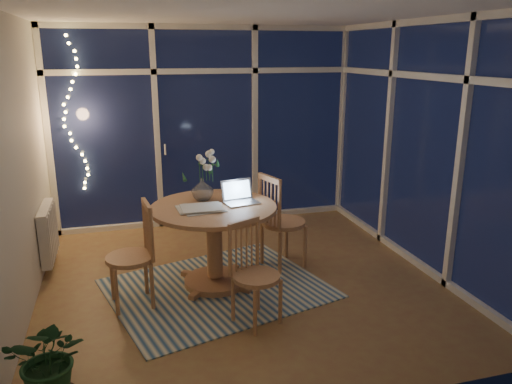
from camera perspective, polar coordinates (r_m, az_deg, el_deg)
The scene contains 25 objects.
floor at distance 5.20m, azimuth -1.38°, elevation -10.12°, with size 4.00×4.00×0.00m, color brown.
ceiling at distance 4.69m, azimuth -1.60°, elevation 19.78°, with size 4.00×4.00×0.00m, color white.
wall_back at distance 6.71m, azimuth -5.72°, elevation 7.39°, with size 4.00×0.04×2.60m, color beige.
wall_front at distance 2.95m, azimuth 8.13°, elevation -3.70°, with size 4.00×0.04×2.60m, color beige.
wall_left at distance 4.72m, azimuth -25.76°, elevation 2.29°, with size 0.04×4.00×2.60m, color beige.
wall_right at distance 5.60m, azimuth 18.83°, elevation 4.95°, with size 0.04×4.00×2.60m, color beige.
window_wall_back at distance 6.67m, azimuth -5.66°, elevation 7.34°, with size 4.00×0.10×2.60m, color white.
window_wall_right at distance 5.58m, azimuth 18.49°, elevation 4.94°, with size 0.10×4.00×2.60m, color white.
radiator at distance 5.81m, azimuth -22.69°, elevation -4.30°, with size 0.10×0.70×0.58m, color silver.
fairy_lights at distance 6.48m, azimuth -20.24°, elevation 8.21°, with size 0.24×0.10×1.85m, color #F2C961, non-canonical shape.
garden_patio at distance 9.96m, azimuth -5.71°, elevation 2.19°, with size 12.00×6.00×0.10m, color black.
garden_fence at distance 10.19m, azimuth -9.16°, elevation 7.89°, with size 11.00×0.08×1.80m, color #3B2615.
neighbour_roof at distance 13.12m, azimuth -9.68°, elevation 15.30°, with size 7.00×3.00×2.20m, color #32343C.
garden_shrubs at distance 8.15m, azimuth -12.85°, elevation 2.49°, with size 0.90×0.90×0.90m, color black.
rug at distance 5.06m, azimuth -4.44°, elevation -10.92°, with size 2.01×1.61×0.01m, color beige.
dining_table at distance 4.97m, azimuth -4.77°, elevation -6.18°, with size 1.22×1.22×0.83m, color #A8784C.
chair_left at distance 4.68m, azimuth -14.22°, elevation -7.04°, with size 0.46×0.46×0.99m, color #A8784C.
chair_right at distance 5.35m, azimuth 3.19°, elevation -3.24°, with size 0.49×0.49×1.06m, color #A8784C.
chair_front at distance 4.27m, azimuth 0.07°, elevation -9.39°, with size 0.42×0.42×0.91m, color #A8784C.
laptop at distance 4.87m, azimuth -1.67°, elevation 0.02°, with size 0.32×0.28×0.24m, color silver, non-canonical shape.
flower_vase at distance 5.00m, azimuth -6.13°, elevation 0.22°, with size 0.20×0.20×0.21m, color silver.
bowl at distance 5.10m, azimuth -3.16°, elevation -0.42°, with size 0.15×0.15×0.04m, color silver.
newspapers at distance 4.73m, azimuth -6.21°, elevation -1.86°, with size 0.38×0.29×0.02m, color silver.
phone at distance 4.74m, azimuth -4.61°, elevation -1.90°, with size 0.10×0.05×0.01m, color black.
potted_plant at distance 3.55m, azimuth -22.36°, elevation -17.83°, with size 0.54×0.47×0.76m, color #174120.
Camera 1 is at (-1.14, -4.54, 2.28)m, focal length 35.00 mm.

